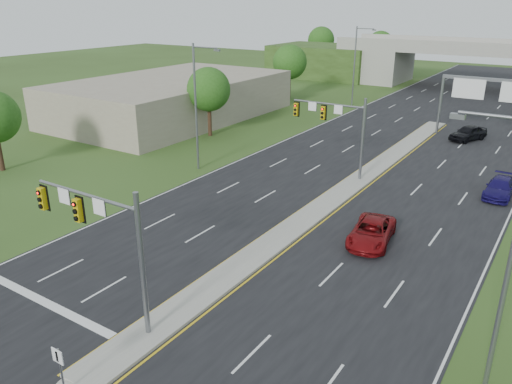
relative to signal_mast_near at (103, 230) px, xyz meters
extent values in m
plane|color=#2C4318|center=(2.26, 0.07, -4.73)|extent=(240.00, 240.00, 0.00)
cube|color=black|center=(2.26, 35.07, -4.72)|extent=(24.00, 160.00, 0.02)
cube|color=gray|center=(2.26, 23.07, -4.63)|extent=(2.00, 54.00, 0.16)
cube|color=gold|center=(1.11, 23.07, -4.70)|extent=(0.12, 54.00, 0.01)
cube|color=gold|center=(3.41, 23.07, -4.70)|extent=(0.12, 54.00, 0.01)
cube|color=silver|center=(-9.54, 35.07, -4.70)|extent=(0.12, 160.00, 0.01)
cube|color=silver|center=(-4.24, -0.93, -4.70)|extent=(10.50, 0.50, 0.01)
cylinder|color=slate|center=(2.26, 0.07, -1.23)|extent=(0.24, 0.24, 7.00)
cylinder|color=slate|center=(-0.99, 0.07, 1.47)|extent=(6.50, 0.16, 0.16)
cube|color=#BBA20B|center=(-1.31, -0.18, 0.72)|extent=(0.35, 0.25, 1.10)
cube|color=#BBA20B|center=(-3.91, -0.18, 0.72)|extent=(0.35, 0.25, 1.10)
cube|color=black|center=(-1.31, -0.04, 0.72)|extent=(0.55, 0.04, 1.30)
cube|color=black|center=(-3.91, -0.04, 0.72)|extent=(0.55, 0.04, 1.30)
sphere|color=#FF0C05|center=(-1.31, -0.31, 1.07)|extent=(0.20, 0.20, 0.20)
sphere|color=#FF0C05|center=(-3.91, -0.31, 1.07)|extent=(0.20, 0.20, 0.20)
cube|color=white|center=(-2.42, -0.03, 1.12)|extent=(0.75, 0.04, 0.75)
cube|color=white|center=(-0.01, -0.03, 1.12)|extent=(0.75, 0.04, 0.75)
cylinder|color=slate|center=(2.26, 25.07, -1.23)|extent=(0.24, 0.24, 7.00)
cylinder|color=slate|center=(-0.99, 25.07, 1.47)|extent=(6.50, 0.16, 0.16)
cube|color=#BBA20B|center=(-1.31, 24.82, 0.72)|extent=(0.35, 0.25, 1.10)
cube|color=#BBA20B|center=(-3.91, 24.82, 0.72)|extent=(0.35, 0.25, 1.10)
cube|color=black|center=(-1.31, 24.96, 0.72)|extent=(0.55, 0.04, 1.30)
cube|color=black|center=(-3.91, 24.96, 0.72)|extent=(0.55, 0.04, 1.30)
sphere|color=#FF0C05|center=(-1.31, 24.69, 1.07)|extent=(0.20, 0.20, 0.20)
sphere|color=#FF0C05|center=(-3.91, 24.69, 1.07)|extent=(0.20, 0.20, 0.20)
cube|color=white|center=(-2.42, 24.97, 1.12)|extent=(0.75, 0.04, 0.75)
cube|color=white|center=(-0.01, 24.97, 1.12)|extent=(0.75, 0.04, 0.75)
cylinder|color=slate|center=(2.26, -4.43, -3.63)|extent=(0.08, 0.08, 2.20)
cube|color=white|center=(2.26, -4.48, -2.83)|extent=(0.60, 0.04, 0.60)
cube|color=black|center=(2.26, -4.51, -2.83)|extent=(0.10, 0.02, 0.45)
cylinder|color=slate|center=(3.46, 45.07, -1.43)|extent=(0.28, 0.28, 6.60)
cube|color=slate|center=(9.11, 45.07, 1.77)|extent=(11.50, 0.35, 0.35)
cube|color=#0D5E1F|center=(6.26, 44.87, 0.67)|extent=(3.20, 0.08, 2.00)
cube|color=silver|center=(6.26, 44.82, 0.67)|extent=(3.30, 0.03, 2.10)
cube|color=gray|center=(-14.74, 80.07, -1.73)|extent=(6.00, 12.00, 6.00)
cube|color=#2C4318|center=(-27.74, 80.07, -1.73)|extent=(20.00, 14.00, 6.00)
cube|color=gray|center=(2.26, 80.07, 1.87)|extent=(50.00, 12.00, 1.20)
cube|color=gray|center=(2.26, 74.27, 2.92)|extent=(50.00, 0.40, 0.90)
cube|color=gray|center=(2.26, 85.87, 2.92)|extent=(50.00, 0.40, 0.90)
cylinder|color=slate|center=(-11.24, 20.07, 0.77)|extent=(0.20, 0.20, 11.00)
cylinder|color=slate|center=(-9.99, 20.07, 5.97)|extent=(2.50, 0.12, 0.12)
cube|color=slate|center=(-8.74, 20.07, 5.82)|extent=(0.50, 0.25, 0.18)
cylinder|color=slate|center=(-11.24, 55.07, 0.77)|extent=(0.20, 0.20, 11.00)
cylinder|color=slate|center=(-9.99, 55.07, 5.97)|extent=(2.50, 0.12, 0.12)
cube|color=slate|center=(-8.74, 55.07, 5.82)|extent=(0.50, 0.25, 0.18)
cylinder|color=slate|center=(15.76, 5.07, 0.77)|extent=(0.20, 0.20, 11.00)
cylinder|color=slate|center=(14.51, 5.07, 5.97)|extent=(2.50, 0.12, 0.12)
cube|color=slate|center=(13.26, 5.07, 5.82)|extent=(0.50, 0.25, 0.18)
cylinder|color=#382316|center=(-17.74, 30.07, -2.73)|extent=(0.44, 0.44, 4.00)
sphere|color=#235115|center=(-17.74, 30.07, 0.47)|extent=(4.80, 4.80, 4.80)
cylinder|color=#382316|center=(-21.74, 55.07, -2.60)|extent=(0.44, 0.44, 4.25)
sphere|color=#235115|center=(-21.74, 55.07, 0.80)|extent=(5.20, 5.20, 5.20)
cylinder|color=#382316|center=(-35.74, 94.07, -2.48)|extent=(0.44, 0.44, 4.50)
sphere|color=#235115|center=(-35.74, 94.07, 1.12)|extent=(6.00, 6.00, 6.00)
cylinder|color=#382316|center=(-21.74, 94.07, -2.60)|extent=(0.44, 0.44, 4.25)
sphere|color=#235115|center=(-21.74, 94.07, 0.80)|extent=(5.60, 5.60, 5.60)
cube|color=gray|center=(-27.74, 35.07, -2.23)|extent=(18.00, 30.00, 5.00)
imported|color=maroon|center=(7.33, 14.55, -3.99)|extent=(3.13, 5.45, 1.43)
imported|color=#140D4E|center=(12.76, 27.65, -4.02)|extent=(1.98, 4.77, 1.38)
imported|color=black|center=(7.09, 43.83, -3.89)|extent=(3.66, 5.16, 1.63)
camera|label=1|loc=(16.77, -13.08, 9.58)|focal=35.00mm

